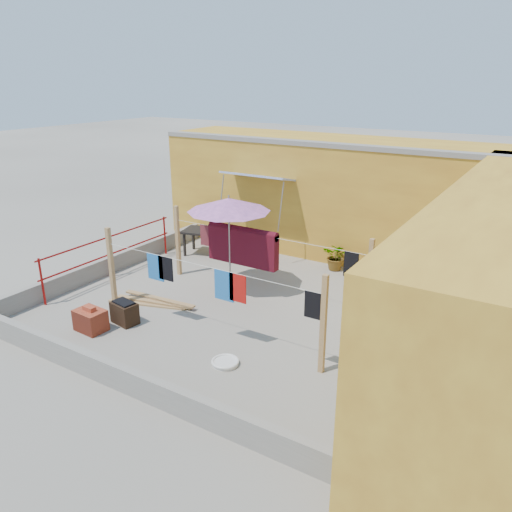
{
  "coord_description": "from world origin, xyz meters",
  "views": [
    {
      "loc": [
        5.46,
        -8.29,
        4.8
      ],
      "look_at": [
        0.13,
        0.3,
        1.15
      ],
      "focal_mm": 35.0,
      "sensor_mm": 36.0,
      "label": 1
    }
  ],
  "objects_px": {
    "patio_umbrella": "(229,205)",
    "plant_back_a": "(337,257)",
    "white_basin": "(225,362)",
    "green_hose": "(414,286)",
    "water_jug_a": "(362,309)",
    "water_jug_b": "(392,323)",
    "brick_stack": "(91,320)",
    "brazier": "(125,312)",
    "outdoor_table": "(210,233)"
  },
  "relations": [
    {
      "from": "white_basin",
      "to": "green_hose",
      "type": "xyz_separation_m",
      "value": [
        1.91,
        5.22,
        -0.01
      ]
    },
    {
      "from": "water_jug_a",
      "to": "brazier",
      "type": "bearing_deg",
      "value": -144.1
    },
    {
      "from": "patio_umbrella",
      "to": "water_jug_b",
      "type": "bearing_deg",
      "value": 0.02
    },
    {
      "from": "patio_umbrella",
      "to": "plant_back_a",
      "type": "xyz_separation_m",
      "value": [
        1.65,
        2.5,
        -1.69
      ]
    },
    {
      "from": "patio_umbrella",
      "to": "brick_stack",
      "type": "height_order",
      "value": "patio_umbrella"
    },
    {
      "from": "water_jug_a",
      "to": "patio_umbrella",
      "type": "bearing_deg",
      "value": -174.09
    },
    {
      "from": "water_jug_a",
      "to": "water_jug_b",
      "type": "distance_m",
      "value": 0.82
    },
    {
      "from": "plant_back_a",
      "to": "water_jug_b",
      "type": "bearing_deg",
      "value": -47.73
    },
    {
      "from": "patio_umbrella",
      "to": "white_basin",
      "type": "height_order",
      "value": "patio_umbrella"
    },
    {
      "from": "patio_umbrella",
      "to": "brazier",
      "type": "bearing_deg",
      "value": -108.29
    },
    {
      "from": "outdoor_table",
      "to": "brick_stack",
      "type": "height_order",
      "value": "outdoor_table"
    },
    {
      "from": "white_basin",
      "to": "plant_back_a",
      "type": "distance_m",
      "value": 5.3
    },
    {
      "from": "white_basin",
      "to": "water_jug_b",
      "type": "height_order",
      "value": "water_jug_b"
    },
    {
      "from": "water_jug_a",
      "to": "water_jug_b",
      "type": "bearing_deg",
      "value": -23.32
    },
    {
      "from": "brick_stack",
      "to": "plant_back_a",
      "type": "bearing_deg",
      "value": 63.3
    },
    {
      "from": "outdoor_table",
      "to": "plant_back_a",
      "type": "distance_m",
      "value": 3.6
    },
    {
      "from": "water_jug_b",
      "to": "green_hose",
      "type": "height_order",
      "value": "water_jug_b"
    },
    {
      "from": "brazier",
      "to": "green_hose",
      "type": "xyz_separation_m",
      "value": [
        4.57,
        5.01,
        -0.2
      ]
    },
    {
      "from": "patio_umbrella",
      "to": "outdoor_table",
      "type": "relative_size",
      "value": 1.43
    },
    {
      "from": "patio_umbrella",
      "to": "brick_stack",
      "type": "xyz_separation_m",
      "value": [
        -1.2,
        -3.16,
        -1.83
      ]
    },
    {
      "from": "water_jug_b",
      "to": "plant_back_a",
      "type": "relative_size",
      "value": 0.47
    },
    {
      "from": "white_basin",
      "to": "brick_stack",
      "type": "bearing_deg",
      "value": -172.95
    },
    {
      "from": "patio_umbrella",
      "to": "plant_back_a",
      "type": "distance_m",
      "value": 3.44
    },
    {
      "from": "outdoor_table",
      "to": "brick_stack",
      "type": "relative_size",
      "value": 2.69
    },
    {
      "from": "patio_umbrella",
      "to": "brazier",
      "type": "xyz_separation_m",
      "value": [
        -0.85,
        -2.58,
        -1.82
      ]
    },
    {
      "from": "plant_back_a",
      "to": "white_basin",
      "type": "bearing_deg",
      "value": -88.21
    },
    {
      "from": "white_basin",
      "to": "water_jug_b",
      "type": "bearing_deg",
      "value": 52.98
    },
    {
      "from": "outdoor_table",
      "to": "brazier",
      "type": "bearing_deg",
      "value": -76.88
    },
    {
      "from": "patio_umbrella",
      "to": "outdoor_table",
      "type": "height_order",
      "value": "patio_umbrella"
    },
    {
      "from": "brazier",
      "to": "water_jug_b",
      "type": "height_order",
      "value": "brazier"
    },
    {
      "from": "patio_umbrella",
      "to": "outdoor_table",
      "type": "distance_m",
      "value": 2.89
    },
    {
      "from": "brick_stack",
      "to": "plant_back_a",
      "type": "xyz_separation_m",
      "value": [
        2.85,
        5.66,
        0.14
      ]
    },
    {
      "from": "brazier",
      "to": "white_basin",
      "type": "bearing_deg",
      "value": -4.53
    },
    {
      "from": "patio_umbrella",
      "to": "green_hose",
      "type": "height_order",
      "value": "patio_umbrella"
    },
    {
      "from": "white_basin",
      "to": "water_jug_a",
      "type": "relative_size",
      "value": 1.5
    },
    {
      "from": "brazier",
      "to": "plant_back_a",
      "type": "height_order",
      "value": "plant_back_a"
    },
    {
      "from": "outdoor_table",
      "to": "green_hose",
      "type": "relative_size",
      "value": 3.57
    },
    {
      "from": "water_jug_a",
      "to": "plant_back_a",
      "type": "distance_m",
      "value": 2.66
    },
    {
      "from": "white_basin",
      "to": "outdoor_table",
      "type": "bearing_deg",
      "value": 129.14
    },
    {
      "from": "brick_stack",
      "to": "plant_back_a",
      "type": "distance_m",
      "value": 6.34
    },
    {
      "from": "brick_stack",
      "to": "plant_back_a",
      "type": "relative_size",
      "value": 0.84
    },
    {
      "from": "patio_umbrella",
      "to": "white_basin",
      "type": "relative_size",
      "value": 4.8
    },
    {
      "from": "white_basin",
      "to": "brazier",
      "type": "bearing_deg",
      "value": 175.47
    },
    {
      "from": "water_jug_a",
      "to": "water_jug_b",
      "type": "relative_size",
      "value": 0.96
    },
    {
      "from": "outdoor_table",
      "to": "brick_stack",
      "type": "xyz_separation_m",
      "value": [
        0.66,
        -4.88,
        -0.42
      ]
    },
    {
      "from": "outdoor_table",
      "to": "green_hose",
      "type": "xyz_separation_m",
      "value": [
        5.57,
        0.72,
        -0.62
      ]
    },
    {
      "from": "patio_umbrella",
      "to": "white_basin",
      "type": "xyz_separation_m",
      "value": [
        1.81,
        -2.79,
        -2.01
      ]
    },
    {
      "from": "patio_umbrella",
      "to": "plant_back_a",
      "type": "height_order",
      "value": "patio_umbrella"
    },
    {
      "from": "brick_stack",
      "to": "plant_back_a",
      "type": "height_order",
      "value": "plant_back_a"
    },
    {
      "from": "plant_back_a",
      "to": "outdoor_table",
      "type": "bearing_deg",
      "value": -167.39
    }
  ]
}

